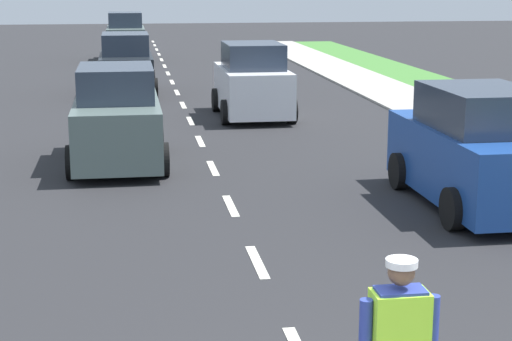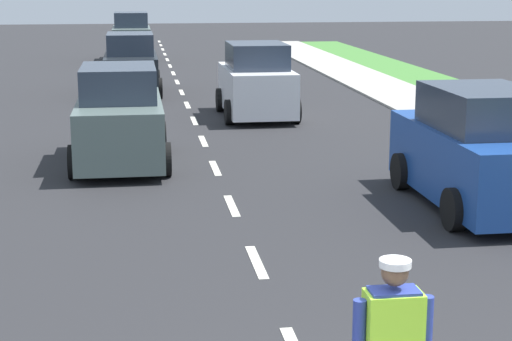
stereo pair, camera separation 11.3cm
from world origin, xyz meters
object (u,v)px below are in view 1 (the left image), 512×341
car_parked_curbside (478,151)px  car_outgoing_far (252,83)px  car_oncoming_lead (117,119)px  car_oncoming_third (126,38)px  car_oncoming_second (126,66)px

car_parked_curbside → car_outgoing_far: 10.33m
car_oncoming_lead → car_oncoming_third: (0.26, 23.27, 0.09)m
car_oncoming_lead → car_oncoming_third: car_oncoming_third is taller
car_parked_curbside → car_outgoing_far: bearing=103.5°
car_oncoming_third → car_outgoing_far: 17.90m
car_oncoming_second → car_parked_curbside: car_parked_curbside is taller
car_parked_curbside → car_oncoming_third: 28.23m
car_oncoming_lead → car_parked_curbside: (6.12, -4.35, 0.00)m
car_oncoming_lead → car_outgoing_far: 6.81m
car_outgoing_far → car_oncoming_second: bearing=122.6°
car_oncoming_lead → car_oncoming_third: 23.27m
car_oncoming_third → car_parked_curbside: bearing=-78.0°
car_oncoming_lead → car_outgoing_far: (3.72, 5.70, 0.01)m
car_oncoming_second → car_outgoing_far: 6.47m
car_parked_curbside → car_oncoming_lead: bearing=144.6°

